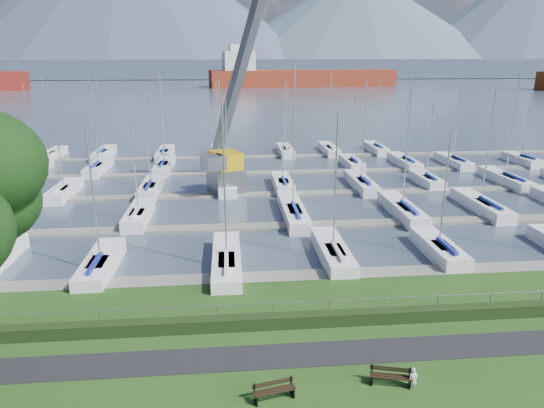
{
  "coord_description": "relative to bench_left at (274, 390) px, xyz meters",
  "views": [
    {
      "loc": [
        -3.18,
        -22.81,
        13.65
      ],
      "look_at": [
        0.0,
        12.0,
        3.0
      ],
      "focal_mm": 32.0,
      "sensor_mm": 36.0,
      "label": 1
    }
  ],
  "objects": [
    {
      "name": "crane",
      "position": [
        -1.48,
        34.28,
        4.91
      ],
      "size": [
        7.89,
        12.85,
        22.35
      ],
      "rotation": [
        0.0,
        0.0,
        0.41
      ],
      "color": "#5A5B62",
      "rests_on": "water"
    },
    {
      "name": "path",
      "position": [
        1.56,
        2.97,
        -0.41
      ],
      "size": [
        160.0,
        2.0,
        0.04
      ],
      "primitive_type": "cube",
      "color": "black",
      "rests_on": "grass"
    },
    {
      "name": "cargo_ship_mid",
      "position": [
        30.94,
        222.21,
        3.22
      ],
      "size": [
        90.85,
        28.07,
        21.5
      ],
      "rotation": [
        0.0,
        0.0,
        0.11
      ],
      "color": "maroon",
      "rests_on": "water"
    },
    {
      "name": "fence",
      "position": [
        1.56,
        5.97,
        0.78
      ],
      "size": [
        80.0,
        0.04,
        0.04
      ],
      "primitive_type": "cylinder",
      "rotation": [
        0.0,
        1.57,
        0.0
      ],
      "color": "gray",
      "rests_on": "grass"
    },
    {
      "name": "hedge",
      "position": [
        1.56,
        5.57,
        -0.07
      ],
      "size": [
        80.0,
        0.7,
        0.7
      ],
      "primitive_type": "cube",
      "color": "black",
      "rests_on": "grass"
    },
    {
      "name": "mountains",
      "position": [
        8.91,
        410.59,
        46.26
      ],
      "size": [
        1190.0,
        360.0,
        115.0
      ],
      "color": "#3F485C",
      "rests_on": "water"
    },
    {
      "name": "bench_left",
      "position": [
        0.0,
        0.0,
        0.0
      ],
      "size": [
        1.85,
        0.81,
        0.85
      ],
      "rotation": [
        0.0,
        0.0,
        0.23
      ],
      "color": "black",
      "rests_on": "grass"
    },
    {
      "name": "foothill",
      "position": [
        1.56,
        335.97,
        5.58
      ],
      "size": [
        900.0,
        80.0,
        12.0
      ],
      "primitive_type": "cube",
      "color": "#445064",
      "rests_on": "water"
    },
    {
      "name": "water",
      "position": [
        1.56,
        265.97,
        -0.82
      ],
      "size": [
        800.0,
        540.0,
        0.2
      ],
      "primitive_type": "cube",
      "color": "#3C4857"
    },
    {
      "name": "sailboat_fleet",
      "position": [
        -0.36,
        34.68,
        4.99
      ],
      "size": [
        74.7,
        49.56,
        13.72
      ],
      "color": "silver",
      "rests_on": "water"
    },
    {
      "name": "person",
      "position": [
        6.01,
        0.17,
        0.14
      ],
      "size": [
        0.45,
        0.33,
        1.11
      ],
      "primitive_type": "imported",
      "rotation": [
        0.0,
        0.0,
        0.18
      ],
      "color": "silver",
      "rests_on": "grass"
    },
    {
      "name": "bench_right",
      "position": [
        5.13,
        0.47,
        0.0
      ],
      "size": [
        1.85,
        0.84,
        0.85
      ],
      "rotation": [
        0.0,
        0.0,
        -0.25
      ],
      "color": "black",
      "rests_on": "grass"
    },
    {
      "name": "docks",
      "position": [
        1.56,
        31.97,
        -0.64
      ],
      "size": [
        90.0,
        41.6,
        0.25
      ],
      "color": "slate",
      "rests_on": "water"
    }
  ]
}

